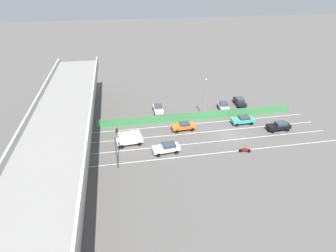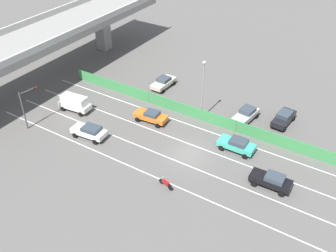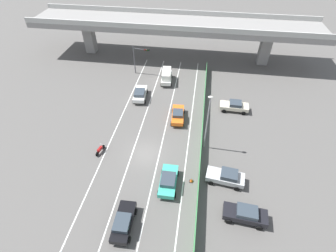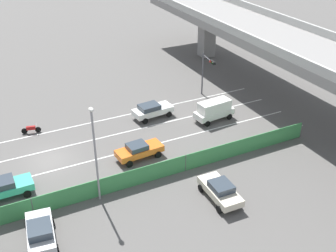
{
  "view_description": "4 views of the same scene",
  "coord_description": "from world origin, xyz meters",
  "px_view_note": "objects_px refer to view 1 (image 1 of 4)",
  "views": [
    {
      "loc": [
        -41.72,
        18.93,
        25.89
      ],
      "look_at": [
        2.17,
        10.67,
        1.73
      ],
      "focal_mm": 30.36,
      "sensor_mm": 36.0,
      "label": 1
    },
    {
      "loc": [
        -30.49,
        -16.27,
        28.45
      ],
      "look_at": [
        1.83,
        3.98,
        1.45
      ],
      "focal_mm": 41.0,
      "sensor_mm": 36.0,
      "label": 2
    },
    {
      "loc": [
        6.07,
        -21.0,
        24.29
      ],
      "look_at": [
        2.27,
        4.41,
        1.24
      ],
      "focal_mm": 26.63,
      "sensor_mm": 36.0,
      "label": 3
    },
    {
      "loc": [
        33.49,
        -4.57,
        21.56
      ],
      "look_at": [
        2.35,
        10.98,
        2.06
      ],
      "focal_mm": 44.57,
      "sensor_mm": 36.0,
      "label": 4
    }
  ],
  "objects_px": {
    "car_sedan_black": "(279,126)",
    "parked_sedan_cream": "(158,108)",
    "parked_wagon_silver": "(224,106)",
    "car_van_white": "(130,138)",
    "traffic_light": "(116,143)",
    "car_taxi_teal": "(243,119)",
    "traffic_cone": "(233,117)",
    "parked_sedan_dark": "(240,101)",
    "motorcycle": "(245,150)",
    "car_sedan_white": "(167,148)",
    "street_lamp": "(205,95)",
    "car_taxi_orange": "(184,126)"
  },
  "relations": [
    {
      "from": "car_sedan_white",
      "to": "motorcycle",
      "type": "height_order",
      "value": "car_sedan_white"
    },
    {
      "from": "car_van_white",
      "to": "motorcycle",
      "type": "xyz_separation_m",
      "value": [
        -5.92,
        -18.27,
        -0.79
      ]
    },
    {
      "from": "parked_sedan_dark",
      "to": "traffic_light",
      "type": "relative_size",
      "value": 0.85
    },
    {
      "from": "car_taxi_orange",
      "to": "traffic_cone",
      "type": "relative_size",
      "value": 8.13
    },
    {
      "from": "car_van_white",
      "to": "street_lamp",
      "type": "bearing_deg",
      "value": -64.29
    },
    {
      "from": "parked_sedan_dark",
      "to": "parked_sedan_cream",
      "type": "relative_size",
      "value": 1.03
    },
    {
      "from": "motorcycle",
      "to": "parked_wagon_silver",
      "type": "height_order",
      "value": "parked_wagon_silver"
    },
    {
      "from": "car_sedan_white",
      "to": "parked_sedan_cream",
      "type": "distance_m",
      "value": 15.25
    },
    {
      "from": "car_sedan_white",
      "to": "street_lamp",
      "type": "relative_size",
      "value": 0.55
    },
    {
      "from": "car_van_white",
      "to": "parked_sedan_dark",
      "type": "height_order",
      "value": "car_van_white"
    },
    {
      "from": "traffic_light",
      "to": "car_sedan_white",
      "type": "bearing_deg",
      "value": -77.17
    },
    {
      "from": "parked_wagon_silver",
      "to": "car_sedan_black",
      "type": "bearing_deg",
      "value": -145.18
    },
    {
      "from": "car_sedan_black",
      "to": "parked_sedan_cream",
      "type": "xyz_separation_m",
      "value": [
        11.74,
        20.85,
        -0.02
      ]
    },
    {
      "from": "car_van_white",
      "to": "traffic_light",
      "type": "bearing_deg",
      "value": 158.23
    },
    {
      "from": "traffic_light",
      "to": "street_lamp",
      "type": "height_order",
      "value": "street_lamp"
    },
    {
      "from": "parked_sedan_dark",
      "to": "street_lamp",
      "type": "height_order",
      "value": "street_lamp"
    },
    {
      "from": "car_van_white",
      "to": "parked_sedan_dark",
      "type": "distance_m",
      "value": 27.63
    },
    {
      "from": "car_sedan_white",
      "to": "parked_wagon_silver",
      "type": "xyz_separation_m",
      "value": [
        13.61,
        -14.8,
        0.02
      ]
    },
    {
      "from": "car_sedan_black",
      "to": "car_van_white",
      "type": "bearing_deg",
      "value": 89.9
    },
    {
      "from": "car_taxi_teal",
      "to": "car_van_white",
      "type": "bearing_deg",
      "value": 99.3
    },
    {
      "from": "car_sedan_black",
      "to": "traffic_light",
      "type": "xyz_separation_m",
      "value": [
        -5.27,
        29.7,
        2.85
      ]
    },
    {
      "from": "car_taxi_teal",
      "to": "parked_wagon_silver",
      "type": "xyz_separation_m",
      "value": [
        6.47,
        1.54,
        0.03
      ]
    },
    {
      "from": "car_taxi_teal",
      "to": "motorcycle",
      "type": "xyz_separation_m",
      "value": [
        -9.54,
        3.8,
        -0.43
      ]
    },
    {
      "from": "car_van_white",
      "to": "parked_sedan_dark",
      "type": "bearing_deg",
      "value": -64.5
    },
    {
      "from": "motorcycle",
      "to": "traffic_light",
      "type": "distance_m",
      "value": 20.67
    },
    {
      "from": "car_sedan_black",
      "to": "parked_wagon_silver",
      "type": "xyz_separation_m",
      "value": [
        10.13,
        7.05,
        0.03
      ]
    },
    {
      "from": "car_taxi_teal",
      "to": "street_lamp",
      "type": "bearing_deg",
      "value": 60.54
    },
    {
      "from": "car_van_white",
      "to": "traffic_cone",
      "type": "distance_m",
      "value": 22.05
    },
    {
      "from": "parked_sedan_cream",
      "to": "car_taxi_orange",
      "type": "bearing_deg",
      "value": -157.7
    },
    {
      "from": "motorcycle",
      "to": "traffic_cone",
      "type": "bearing_deg",
      "value": -13.32
    },
    {
      "from": "street_lamp",
      "to": "motorcycle",
      "type": "bearing_deg",
      "value": -167.72
    },
    {
      "from": "motorcycle",
      "to": "parked_sedan_cream",
      "type": "bearing_deg",
      "value": 33.25
    },
    {
      "from": "car_sedan_black",
      "to": "parked_wagon_silver",
      "type": "relative_size",
      "value": 0.97
    },
    {
      "from": "motorcycle",
      "to": "car_taxi_orange",
      "type": "bearing_deg",
      "value": 41.36
    },
    {
      "from": "parked_sedan_cream",
      "to": "street_lamp",
      "type": "bearing_deg",
      "value": -116.39
    },
    {
      "from": "car_taxi_orange",
      "to": "parked_sedan_cream",
      "type": "xyz_separation_m",
      "value": [
        8.42,
        3.45,
        0.03
      ]
    },
    {
      "from": "car_sedan_white",
      "to": "parked_sedan_cream",
      "type": "xyz_separation_m",
      "value": [
        15.22,
        -0.99,
        -0.02
      ]
    },
    {
      "from": "car_taxi_teal",
      "to": "motorcycle",
      "type": "relative_size",
      "value": 2.26
    },
    {
      "from": "car_taxi_teal",
      "to": "traffic_cone",
      "type": "xyz_separation_m",
      "value": [
        2.58,
        0.93,
        -0.64
      ]
    },
    {
      "from": "traffic_light",
      "to": "parked_sedan_cream",
      "type": "bearing_deg",
      "value": -27.48
    },
    {
      "from": "car_sedan_black",
      "to": "traffic_light",
      "type": "bearing_deg",
      "value": 100.07
    },
    {
      "from": "car_sedan_black",
      "to": "parked_wagon_silver",
      "type": "distance_m",
      "value": 12.34
    },
    {
      "from": "parked_sedan_cream",
      "to": "parked_wagon_silver",
      "type": "bearing_deg",
      "value": -96.63
    },
    {
      "from": "car_taxi_orange",
      "to": "parked_wagon_silver",
      "type": "xyz_separation_m",
      "value": [
        6.81,
        -10.35,
        0.07
      ]
    },
    {
      "from": "traffic_cone",
      "to": "motorcycle",
      "type": "bearing_deg",
      "value": 166.68
    },
    {
      "from": "parked_wagon_silver",
      "to": "street_lamp",
      "type": "distance_m",
      "value": 7.06
    },
    {
      "from": "car_van_white",
      "to": "car_sedan_black",
      "type": "bearing_deg",
      "value": -90.1
    },
    {
      "from": "car_sedan_black",
      "to": "parked_sedan_cream",
      "type": "height_order",
      "value": "car_sedan_black"
    },
    {
      "from": "street_lamp",
      "to": "traffic_cone",
      "type": "bearing_deg",
      "value": -101.79
    },
    {
      "from": "car_sedan_white",
      "to": "parked_wagon_silver",
      "type": "bearing_deg",
      "value": -47.39
    }
  ]
}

